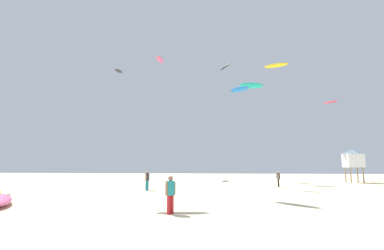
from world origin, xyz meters
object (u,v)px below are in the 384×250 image
(kite_aloft_1, at_px, (330,102))
(kite_aloft_6, at_px, (225,67))
(person_midground, at_px, (278,178))
(kite_aloft_9, at_px, (239,89))
(kite_aloft_5, at_px, (251,86))
(lifeguard_tower, at_px, (353,158))
(kite_aloft_7, at_px, (119,71))
(person_left, at_px, (147,179))
(person_foreground, at_px, (170,192))
(kite_aloft_0, at_px, (276,65))
(kite_aloft_4, at_px, (160,60))

(kite_aloft_1, height_order, kite_aloft_6, kite_aloft_6)
(person_midground, relative_size, kite_aloft_9, 0.72)
(kite_aloft_6, bearing_deg, kite_aloft_5, -64.80)
(person_midground, height_order, lifeguard_tower, lifeguard_tower)
(kite_aloft_1, height_order, kite_aloft_7, kite_aloft_7)
(kite_aloft_7, height_order, kite_aloft_9, kite_aloft_7)
(kite_aloft_9, bearing_deg, kite_aloft_1, 48.69)
(person_left, distance_m, lifeguard_tower, 26.78)
(person_foreground, relative_size, person_midground, 1.14)
(person_foreground, relative_size, person_left, 1.02)
(lifeguard_tower, distance_m, kite_aloft_0, 20.15)
(kite_aloft_4, bearing_deg, person_left, -80.61)
(person_foreground, distance_m, kite_aloft_9, 19.07)
(person_left, distance_m, kite_aloft_0, 33.41)
(kite_aloft_1, bearing_deg, kite_aloft_7, -176.70)
(person_foreground, bearing_deg, person_left, -28.77)
(kite_aloft_0, relative_size, kite_aloft_5, 1.26)
(kite_aloft_0, height_order, kite_aloft_7, kite_aloft_0)
(lifeguard_tower, bearing_deg, kite_aloft_4, 159.52)
(person_left, relative_size, kite_aloft_5, 0.54)
(person_left, xyz_separation_m, kite_aloft_4, (-3.80, 22.97, 19.81))
(person_midground, bearing_deg, kite_aloft_9, 30.69)
(kite_aloft_4, relative_size, kite_aloft_5, 1.05)
(lifeguard_tower, relative_size, kite_aloft_6, 1.43)
(kite_aloft_5, distance_m, kite_aloft_7, 24.29)
(kite_aloft_4, bearing_deg, kite_aloft_5, -40.22)
(person_midground, relative_size, kite_aloft_0, 0.38)
(person_left, distance_m, kite_aloft_6, 24.93)
(kite_aloft_4, relative_size, kite_aloft_9, 1.56)
(person_midground, bearing_deg, person_left, 40.47)
(person_foreground, height_order, lifeguard_tower, lifeguard_tower)
(kite_aloft_7, bearing_deg, kite_aloft_6, -10.48)
(lifeguard_tower, height_order, kite_aloft_9, kite_aloft_9)
(kite_aloft_9, bearing_deg, kite_aloft_7, 139.43)
(kite_aloft_1, relative_size, kite_aloft_9, 1.03)
(kite_aloft_0, bearing_deg, kite_aloft_4, 179.59)
(kite_aloft_5, xyz_separation_m, kite_aloft_7, (-21.28, 10.10, 5.91))
(lifeguard_tower, distance_m, kite_aloft_1, 13.85)
(kite_aloft_1, relative_size, kite_aloft_5, 0.69)
(kite_aloft_1, bearing_deg, lifeguard_tower, -98.58)
(person_foreground, height_order, kite_aloft_5, kite_aloft_5)
(lifeguard_tower, distance_m, kite_aloft_6, 21.76)
(person_left, distance_m, kite_aloft_4, 30.57)
(person_foreground, bearing_deg, kite_aloft_9, -63.81)
(kite_aloft_0, height_order, kite_aloft_5, kite_aloft_0)
(kite_aloft_9, bearing_deg, kite_aloft_5, 72.30)
(lifeguard_tower, bearing_deg, kite_aloft_6, 163.70)
(lifeguard_tower, distance_m, kite_aloft_4, 34.08)
(kite_aloft_1, bearing_deg, kite_aloft_6, -162.78)
(lifeguard_tower, xyz_separation_m, kite_aloft_6, (-15.90, 4.65, 14.11))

